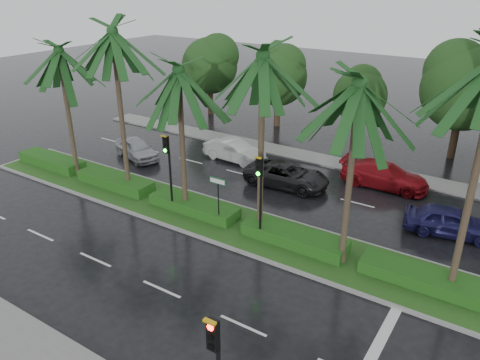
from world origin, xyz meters
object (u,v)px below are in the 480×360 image
Objects in this scene: car_white at (234,151)px; car_red at (384,175)px; street_sign at (218,190)px; car_blue at (450,221)px; signal_median_left at (168,162)px; car_silver at (137,149)px; car_darkgrey at (287,175)px.

car_red reaches higher than car_white.
car_red is at bearing -79.59° from car_white.
street_sign is 0.60× the size of car_blue.
street_sign is at bearing -148.58° from car_white.
signal_median_left is at bearing 137.89° from car_red.
car_blue is at bearing 24.21° from signal_median_left.
car_white is (6.00, 3.33, 0.03)m from car_silver.
car_red is at bearing -62.35° from car_darkgrey.
street_sign is at bearing 108.48° from car_blue.
car_white is at bearing 96.65° from car_red.
car_silver is at bearing 81.11° from car_blue.
street_sign reaches higher than car_red.
car_darkgrey is 5.90m from car_red.
signal_median_left is 14.43m from car_blue.
signal_median_left is 13.13m from car_red.
car_blue is at bearing 29.52° from street_sign.
car_silver is (-10.50, 4.89, -1.42)m from street_sign.
car_red is (5.50, 9.57, -1.36)m from street_sign.
car_red reaches higher than car_blue.
car_white is at bearing 118.70° from street_sign.
car_blue is (20.50, 0.77, 0.03)m from car_silver.
car_blue is at bearing -69.00° from car_silver.
signal_median_left is 8.83m from car_white.
signal_median_left is 0.98× the size of car_white.
car_darkgrey is at bearing 85.56° from street_sign.
signal_median_left is 1.68× the size of street_sign.
car_red is at bearing 37.99° from car_blue.
car_silver is (-7.50, 5.07, -2.29)m from signal_median_left.
car_darkgrey is at bearing 62.16° from signal_median_left.
street_sign is at bearing 3.47° from signal_median_left.
signal_median_left is at bearing 147.81° from car_darkgrey.
car_blue is (9.50, -0.78, 0.02)m from car_darkgrey.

